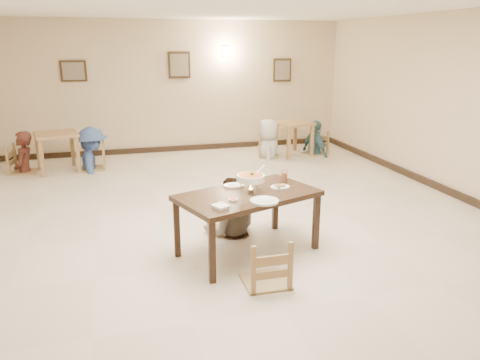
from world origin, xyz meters
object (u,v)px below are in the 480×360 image
object	(u,v)px
bg_table_left	(56,140)
bg_diner_b	(90,127)
bg_chair_ll	(22,146)
bg_chair_lr	(91,144)
bg_chair_rr	(316,133)
bg_chair_rl	(269,136)
main_diner	(231,177)
chair_near	(266,239)
bg_table_right	(292,128)
chair_far	(226,198)
bg_diner_d	(316,120)
drink_glass	(284,176)
bg_diner_c	(269,119)
main_table	(248,199)
bg_diner_a	(20,131)
curry_warmer	(251,178)

from	to	relation	value
bg_table_left	bg_diner_b	distance (m)	0.69
bg_chair_ll	bg_diner_b	xyz separation A→B (m)	(1.31, -0.08, 0.33)
bg_chair_lr	bg_chair_rr	distance (m)	4.95
bg_chair_rl	bg_table_left	bearing A→B (deg)	108.34
main_diner	bg_chair_rl	xyz separation A→B (m)	(1.92, 4.07, -0.31)
chair_near	bg_table_right	size ratio (longest dim) A/B	1.10
chair_far	bg_chair_ll	size ratio (longest dim) A/B	0.87
bg_diner_b	bg_diner_d	bearing A→B (deg)	-95.24
drink_glass	bg_diner_b	bearing A→B (deg)	120.21
drink_glass	bg_chair_rr	size ratio (longest dim) A/B	0.16
bg_diner_d	bg_diner_c	bearing A→B (deg)	78.16
main_diner	bg_diner_b	size ratio (longest dim) A/B	0.90
main_diner	bg_chair_ll	distance (m)	5.18
main_table	bg_chair_ll	world-z (taller)	bg_chair_ll
drink_glass	bg_chair_rr	bearing A→B (deg)	61.02
bg_diner_b	bg_diner_c	distance (m)	3.82
bg_chair_lr	bg_chair_ll	bearing A→B (deg)	-93.38
main_table	bg_diner_a	world-z (taller)	bg_diner_a
bg_table_right	bg_diner_a	distance (m)	5.69
bg_chair_ll	bg_table_right	bearing A→B (deg)	-81.03
main_table	chair_far	distance (m)	0.79
chair_near	bg_diner_a	distance (m)	6.39
chair_near	bg_diner_a	world-z (taller)	bg_diner_a
chair_far	bg_diner_a	world-z (taller)	bg_diner_a
main_diner	bg_diner_a	bearing A→B (deg)	-43.39
bg_diner_d	bg_table_left	bearing A→B (deg)	79.81
bg_chair_lr	curry_warmer	bearing A→B (deg)	23.17
curry_warmer	chair_near	bearing A→B (deg)	-95.10
bg_chair_lr	bg_chair_rl	distance (m)	3.82
bg_chair_lr	bg_table_right	bearing A→B (deg)	91.28
bg_diner_d	main_table	bearing A→B (deg)	136.73
bg_chair_rr	bg_diner_a	distance (m)	6.27
chair_near	curry_warmer	bearing A→B (deg)	-94.08
bg_chair_rl	bg_chair_rr	world-z (taller)	bg_chair_rr
main_diner	curry_warmer	bearing A→B (deg)	106.17
bg_chair_ll	bg_chair_rl	xyz separation A→B (m)	(5.12, 0.01, -0.06)
bg_table_right	bg_chair_rr	world-z (taller)	bg_chair_rr
bg_diner_d	chair_far	bearing A→B (deg)	131.20
drink_glass	bg_diner_c	xyz separation A→B (m)	(1.30, 4.41, 0.01)
bg_table_left	bg_chair_lr	size ratio (longest dim) A/B	0.91
chair_near	drink_glass	xyz separation A→B (m)	(0.61, 1.11, 0.33)
curry_warmer	bg_table_right	distance (m)	5.30
bg_diner_a	bg_diner_b	world-z (taller)	bg_diner_b
bg_table_right	bg_diner_b	distance (m)	4.39
bg_chair_rr	bg_diner_b	world-z (taller)	bg_diner_b
main_diner	bg_chair_rl	size ratio (longest dim) A/B	1.66
bg_chair_rl	main_diner	bearing A→B (deg)	172.20
drink_glass	bg_chair_lr	xyz separation A→B (m)	(-2.52, 4.32, -0.33)
curry_warmer	bg_chair_rr	bearing A→B (deg)	57.63
bg_table_left	drink_glass	bearing A→B (deg)	-53.87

